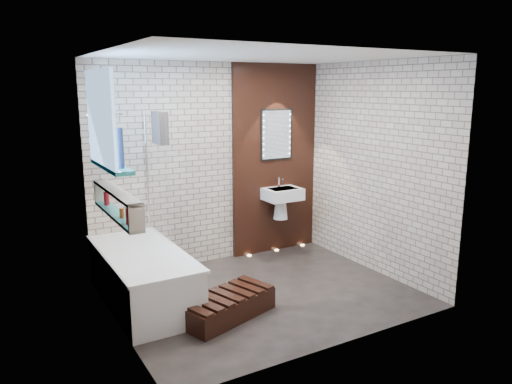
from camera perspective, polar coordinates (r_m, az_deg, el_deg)
ground at (r=5.66m, az=0.78°, el=-11.75°), size 3.20×3.20×0.00m
room_shell at (r=5.27m, az=0.82°, el=1.30°), size 3.24×3.20×2.60m
walnut_panel at (r=6.83m, az=2.20°, el=3.77°), size 1.30×0.06×2.60m
clerestory_window at (r=4.93m, az=-17.35°, el=7.07°), size 0.18×1.00×0.94m
display_niche at (r=4.85m, az=-15.85°, el=-1.32°), size 0.14×1.30×0.26m
bathtub at (r=5.47m, az=-12.97°, el=-9.61°), size 0.79×1.74×0.70m
bath_screen at (r=5.71m, az=-11.35°, el=1.70°), size 0.01×0.78×1.40m
towel at (r=5.50m, az=-11.09°, el=7.32°), size 0.10×0.27×0.35m
shower_head at (r=5.57m, az=-16.10°, el=8.68°), size 0.18×0.18×0.02m
washbasin at (r=6.76m, az=3.05°, el=-0.73°), size 0.50×0.36×0.58m
led_mirror at (r=6.75m, az=2.39°, el=6.67°), size 0.50×0.02×0.70m
walnut_step at (r=5.11m, az=-3.39°, el=-13.13°), size 1.08×0.73×0.22m
niche_bottles at (r=4.73m, az=-15.41°, el=-2.05°), size 0.06×0.88×0.15m
sill_vases at (r=4.93m, az=-16.31°, el=4.47°), size 0.20×0.47×0.37m
floor_uplights at (r=7.07m, az=2.42°, el=-6.74°), size 0.96×0.06×0.01m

